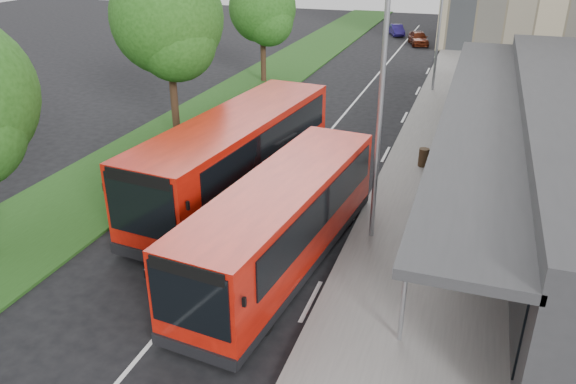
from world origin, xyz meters
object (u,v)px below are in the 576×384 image
(lamp_post_far, at_px, (439,16))
(litter_bin, at_px, (424,157))
(lamp_post_near, at_px, (378,102))
(bus_second, at_px, (237,157))
(bus_main, at_px, (283,222))
(car_far, at_px, (397,30))
(bollard, at_px, (450,98))
(car_near, at_px, (418,38))
(tree_far, at_px, (263,13))
(tree_mid, at_px, (168,26))

(lamp_post_far, bearing_deg, litter_bin, -85.67)
(lamp_post_near, distance_m, bus_second, 6.45)
(bus_main, xyz_separation_m, car_far, (-3.27, 43.20, -0.93))
(bollard, height_order, car_near, car_near)
(bus_main, bearing_deg, tree_far, 118.58)
(lamp_post_far, bearing_deg, bus_second, -106.47)
(lamp_post_near, bearing_deg, car_near, 94.45)
(car_far, bearing_deg, car_near, -80.01)
(bus_second, bearing_deg, car_near, 91.57)
(lamp_post_near, height_order, litter_bin, lamp_post_near)
(lamp_post_near, xyz_separation_m, bus_main, (-2.21, -2.38, -3.27))
(bollard, bearing_deg, lamp_post_far, 112.05)
(bus_main, height_order, bollard, bus_main)
(tree_far, height_order, bollard, tree_far)
(bollard, bearing_deg, tree_mid, -142.86)
(bus_main, xyz_separation_m, bus_second, (-3.23, 3.99, 0.21))
(bus_main, relative_size, car_near, 2.80)
(bollard, bearing_deg, tree_far, 168.67)
(tree_mid, distance_m, bus_main, 13.57)
(lamp_post_far, height_order, bollard, lamp_post_far)
(bus_main, xyz_separation_m, car_near, (-0.61, 38.66, -0.83))
(bus_main, height_order, car_far, bus_main)
(lamp_post_near, height_order, car_far, lamp_post_near)
(tree_mid, bearing_deg, bus_second, -43.72)
(lamp_post_far, xyz_separation_m, bollard, (1.40, -3.46, -4.09))
(litter_bin, bearing_deg, tree_mid, 178.59)
(tree_far, distance_m, lamp_post_far, 11.17)
(litter_bin, bearing_deg, bollard, 87.68)
(lamp_post_far, relative_size, bus_main, 0.79)
(lamp_post_near, height_order, bus_second, lamp_post_near)
(lamp_post_near, distance_m, bollard, 17.10)
(tree_mid, height_order, bollard, tree_mid)
(tree_mid, xyz_separation_m, tree_far, (0.00, 12.00, -0.86))
(bollard, xyz_separation_m, car_far, (-6.88, 24.27, -0.12))
(tree_mid, height_order, bus_second, tree_mid)
(tree_mid, height_order, tree_far, tree_mid)
(tree_mid, relative_size, bus_second, 0.72)
(tree_far, height_order, bus_main, tree_far)
(tree_far, distance_m, bus_second, 18.57)
(litter_bin, height_order, bollard, bollard)
(lamp_post_far, distance_m, car_near, 17.03)
(tree_far, height_order, lamp_post_near, lamp_post_near)
(lamp_post_far, height_order, car_far, lamp_post_far)
(tree_mid, xyz_separation_m, car_near, (8.31, 29.23, -4.79))
(lamp_post_near, relative_size, car_near, 2.20)
(bus_second, bearing_deg, lamp_post_far, 79.41)
(tree_far, xyz_separation_m, lamp_post_near, (11.13, -19.05, 0.18))
(bus_second, height_order, car_far, bus_second)
(bus_main, bearing_deg, car_far, 100.32)
(lamp_post_far, height_order, car_near, lamp_post_far)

